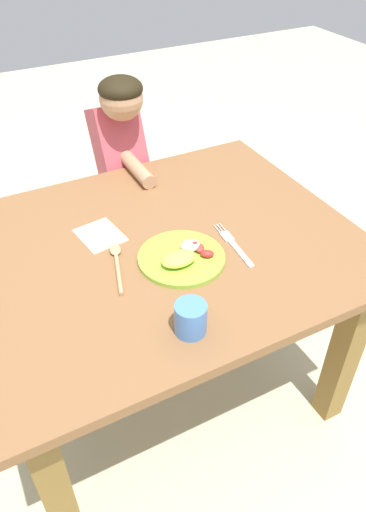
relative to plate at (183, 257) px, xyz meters
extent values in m
plane|color=beige|center=(-0.02, 0.10, -0.71)|extent=(8.00, 8.00, 0.00)
cube|color=brown|center=(-0.02, 0.10, -0.03)|extent=(1.17, 0.95, 0.03)
cube|color=olive|center=(-0.51, -0.27, -0.38)|extent=(0.08, 0.08, 0.67)
cube|color=olive|center=(0.46, -0.27, -0.38)|extent=(0.08, 0.08, 0.67)
cube|color=olive|center=(0.46, 0.48, -0.38)|extent=(0.08, 0.08, 0.67)
cylinder|color=#8EC539|center=(0.00, 0.00, -0.01)|extent=(0.25, 0.25, 0.01)
ellipsoid|color=#E9D84B|center=(-0.02, -0.02, 0.02)|extent=(0.10, 0.07, 0.03)
ellipsoid|color=red|center=(0.06, -0.03, 0.01)|extent=(0.05, 0.04, 0.02)
ellipsoid|color=red|center=(0.06, 0.00, 0.01)|extent=(0.04, 0.05, 0.02)
ellipsoid|color=red|center=(0.04, 0.01, 0.01)|extent=(0.03, 0.02, 0.03)
ellipsoid|color=silver|center=(0.04, 0.02, 0.01)|extent=(0.06, 0.05, 0.03)
cube|color=silver|center=(0.16, -0.05, -0.01)|extent=(0.03, 0.13, 0.01)
cube|color=silver|center=(0.17, 0.04, -0.01)|extent=(0.03, 0.05, 0.01)
cylinder|color=silver|center=(0.18, 0.08, -0.01)|extent=(0.01, 0.04, 0.00)
cylinder|color=silver|center=(0.17, 0.08, -0.01)|extent=(0.01, 0.04, 0.00)
cylinder|color=silver|center=(0.16, 0.08, -0.01)|extent=(0.01, 0.04, 0.00)
cylinder|color=tan|center=(-0.19, 0.02, -0.01)|extent=(0.06, 0.16, 0.01)
ellipsoid|color=tan|center=(-0.16, 0.12, -0.01)|extent=(0.05, 0.06, 0.02)
cylinder|color=#4B80CE|center=(-0.10, -0.24, 0.03)|extent=(0.08, 0.08, 0.08)
cube|color=#3B526B|center=(0.08, 0.74, -0.43)|extent=(0.18, 0.14, 0.56)
cube|color=#CC4C59|center=(0.08, 0.67, 0.01)|extent=(0.17, 0.26, 0.37)
sphere|color=tan|center=(0.08, 0.61, 0.23)|extent=(0.15, 0.15, 0.15)
ellipsoid|color=black|center=(0.08, 0.61, 0.27)|extent=(0.16, 0.16, 0.08)
cylinder|color=tan|center=(0.08, 0.50, 0.01)|extent=(0.05, 0.22, 0.05)
cube|color=white|center=(-0.17, 0.22, -0.01)|extent=(0.14, 0.16, 0.00)
camera|label=1|loc=(-0.48, -0.93, 0.86)|focal=33.54mm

